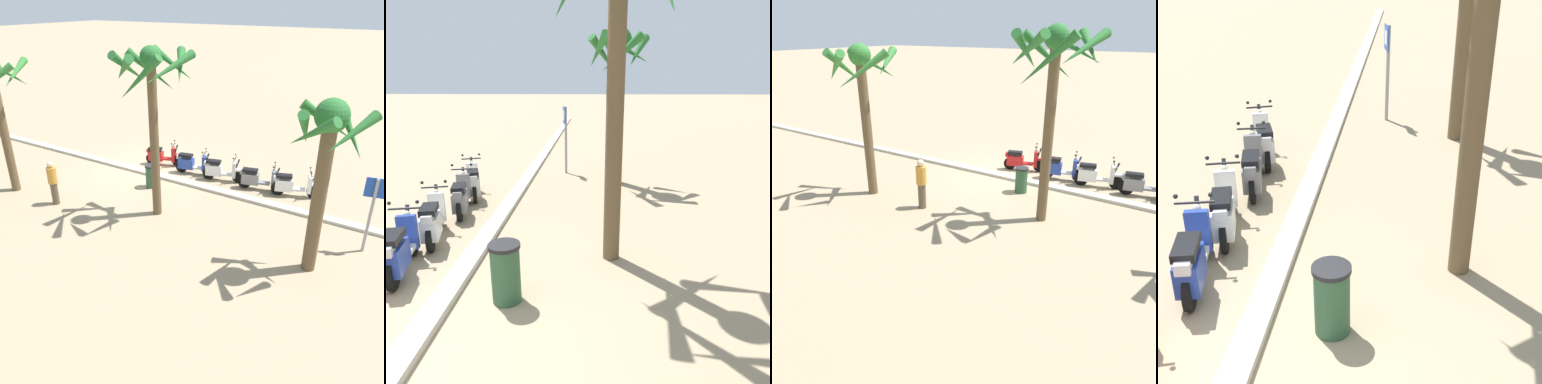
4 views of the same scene
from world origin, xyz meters
TOP-DOWN VIEW (x-y plane):
  - scooter_white_far_back at (-6.30, -0.89)m, footprint 1.79×0.86m
  - scooter_grey_gap_after_mid at (-4.94, -0.76)m, footprint 1.81×0.72m
  - scooter_white_last_in_row at (-3.26, -0.76)m, footprint 1.75×0.74m
  - scooter_blue_mid_front at (-1.87, -0.74)m, footprint 1.74×0.68m
  - crossing_sign at (-9.39, 1.54)m, footprint 0.59×0.17m
  - litter_bin at (-1.17, 1.27)m, footprint 0.48×0.48m

SIDE VIEW (x-z plane):
  - scooter_grey_gap_after_mid at x=-4.94m, z-range -0.13..1.04m
  - scooter_white_last_in_row at x=-3.26m, z-range -0.12..1.05m
  - scooter_white_far_back at x=-6.30m, z-range -0.12..1.05m
  - scooter_blue_mid_front at x=-1.87m, z-range -0.12..1.05m
  - litter_bin at x=-1.17m, z-range 0.01..0.96m
  - crossing_sign at x=-9.39m, z-range 0.30..2.70m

